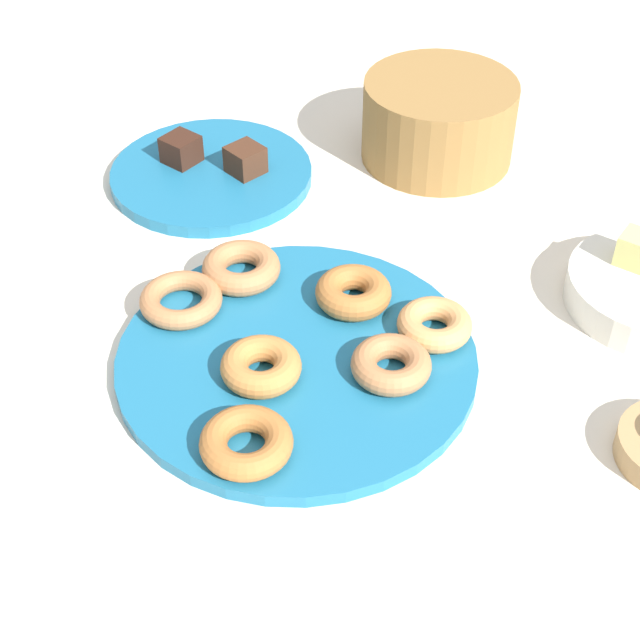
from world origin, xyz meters
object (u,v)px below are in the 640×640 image
donut_plate (297,359)px  brownie_far (245,160)px  donut_2 (181,300)px  donut_3 (353,292)px  cake_plate (212,174)px  donut_4 (246,442)px  brownie_near (181,149)px  donut_0 (391,365)px  donut_1 (261,366)px  donut_5 (434,325)px  melon_chunk_left (636,249)px  basket (439,121)px  donut_6 (241,268)px

donut_plate → brownie_far: 0.35m
donut_2 → brownie_far: brownie_far is taller
donut_3 → cake_plate: (-0.32, 0.02, -0.02)m
donut_4 → brownie_near: size_ratio=2.10×
donut_0 → donut_1: (-0.07, -0.10, 0.00)m
donut_3 → cake_plate: donut_3 is taller
donut_plate → donut_0: 0.10m
donut_2 → donut_5: (0.19, 0.19, 0.00)m
donut_0 → donut_2: bearing=-152.3°
cake_plate → melon_chunk_left: 0.53m
donut_3 → basket: size_ratio=0.41×
donut_1 → basket: bearing=116.7°
donut_6 → brownie_far: size_ratio=2.13×
donut_plate → donut_6: bearing=169.5°
donut_2 → brownie_far: size_ratio=2.16×
donut_2 → cake_plate: (-0.21, 0.17, -0.02)m
donut_5 → melon_chunk_left: bearing=74.8°
donut_6 → melon_chunk_left: (0.26, 0.34, 0.03)m
brownie_near → melon_chunk_left: (0.51, 0.27, 0.02)m
cake_plate → brownie_near: bearing=-153.4°
donut_4 → melon_chunk_left: melon_chunk_left is taller
melon_chunk_left → donut_5: bearing=-105.2°
donut_0 → basket: bearing=131.6°
donut_2 → donut_6: (-0.00, 0.08, 0.00)m
brownie_near → basket: size_ratio=0.21×
donut_0 → cake_plate: donut_0 is taller
cake_plate → brownie_far: brownie_far is taller
basket → melon_chunk_left: basket is taller
donut_plate → cake_plate: 0.36m
donut_plate → basket: bearing=118.8°
donut_0 → donut_4: same height
donut_3 → donut_4: donut_3 is taller
donut_4 → melon_chunk_left: (0.05, 0.48, 0.03)m
brownie_far → melon_chunk_left: (0.44, 0.22, 0.02)m
donut_0 → donut_5: size_ratio=1.03×
donut_1 → brownie_near: size_ratio=1.97×
donut_5 → donut_6: (-0.20, -0.11, 0.00)m
donut_4 → donut_5: (-0.02, 0.25, -0.00)m
donut_2 → brownie_near: (-0.25, 0.15, 0.01)m
donut_plate → donut_1: bearing=-83.6°
brownie_far → basket: 0.26m
donut_6 → basket: bearing=101.6°
donut_5 → donut_plate: bearing=-115.1°
donut_0 → brownie_far: size_ratio=1.96×
donut_0 → donut_5: same height
donut_0 → brownie_far: bearing=166.8°
donut_1 → cake_plate: (-0.35, 0.16, -0.02)m
donut_0 → donut_3: size_ratio=0.98×
donut_1 → brownie_near: (-0.39, 0.14, 0.01)m
donut_1 → donut_6: (-0.14, 0.07, -0.00)m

